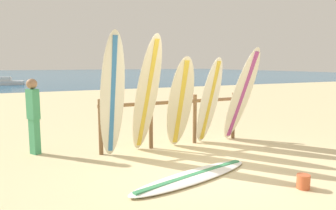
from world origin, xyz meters
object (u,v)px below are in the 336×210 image
Objects in this scene: surfboard_lying_on_sand at (193,176)px; small_boat_offshore at (4,82)px; beachgoer_standing at (33,113)px; surfboard_leaning_left at (147,95)px; surfboard_leaning_far_left at (112,96)px; surfboard_rack at (174,114)px; surfboard_leaning_center at (209,101)px; surfboard_leaning_center_right at (241,96)px; sand_bucket at (303,182)px; surfboard_leaning_center_left at (180,103)px.

small_boat_offshore is (-3.89, 27.06, 0.22)m from surfboard_lying_on_sand.
beachgoer_standing is at bearing 130.86° from surfboard_lying_on_sand.
surfboard_lying_on_sand is at bearing -84.67° from surfboard_leaning_left.
surfboard_leaning_far_left is 2.22m from surfboard_lying_on_sand.
surfboard_leaning_center is at bearing -18.55° from surfboard_rack.
surfboard_leaning_left is 2.35m from surfboard_leaning_center_right.
small_boat_offshore is 28.61m from sand_bucket.
surfboard_leaning_center_right reaches higher than small_boat_offshore.
surfboard_leaning_far_left is 2.34m from surfboard_leaning_center.
surfboard_leaning_center_left reaches higher than surfboard_rack.
surfboard_lying_on_sand is 11.84× the size of sand_bucket.
surfboard_leaning_center is 9.32× the size of sand_bucket.
surfboard_leaning_center_left reaches higher than beachgoer_standing.
surfboard_leaning_far_left reaches higher than surfboard_leaning_center_left.
beachgoer_standing is at bearing 166.44° from surfboard_leaning_center.
surfboard_leaning_center_left is at bearing 69.57° from surfboard_lying_on_sand.
surfboard_leaning_center is 0.62× the size of small_boat_offshore.
surfboard_rack is 1.40× the size of surfboard_leaning_left.
small_boat_offshore is (-3.73, 25.38, -0.98)m from surfboard_leaning_left.
small_boat_offshore is 15.07× the size of sand_bucket.
surfboard_leaning_far_left is 1.78m from beachgoer_standing.
beachgoer_standing is 24.46m from small_boat_offshore.
sand_bucket is (1.46, -2.76, -1.13)m from surfboard_leaning_left.
beachgoer_standing is (-2.93, 0.97, -0.15)m from surfboard_leaning_center_left.
surfboard_leaning_left is at bearing 117.94° from sand_bucket.
surfboard_rack reaches higher than sand_bucket.
sand_bucket is at bearing -108.47° from surfboard_leaning_center_right.
sand_bucket is at bearing -79.54° from small_boat_offshore.
surfboard_leaning_center_left is (1.53, 0.07, -0.23)m from surfboard_leaning_far_left.
beachgoer_standing is (-2.14, 0.98, -0.37)m from surfboard_leaning_left.
surfboard_leaning_left reaches higher than surfboard_leaning_center.
surfboard_leaning_far_left is at bearing -36.50° from beachgoer_standing.
surfboard_rack is 0.44m from surfboard_leaning_center_left.
surfboard_leaning_center_right reaches higher than sand_bucket.
surfboard_rack is 2.19× the size of beachgoer_standing.
surfboard_leaning_center is at bearing 51.05° from surfboard_lying_on_sand.
surfboard_rack is 1.67m from surfboard_leaning_center_right.
surfboard_leaning_center_left is 0.79× the size of surfboard_lying_on_sand.
surfboard_lying_on_sand is at bearing -144.21° from surfboard_leaning_center_right.
small_boat_offshore is at bearing 100.09° from surfboard_leaning_center_left.
surfboard_leaning_left is at bearing 95.33° from surfboard_lying_on_sand.
surfboard_leaning_center_right is at bearing -2.39° from surfboard_leaning_left.
surfboard_leaning_far_left is at bearing -177.42° from surfboard_leaning_center_left.
surfboard_leaning_far_left is 0.97× the size of surfboard_lying_on_sand.
sand_bucket is at bearing -39.53° from surfboard_lying_on_sand.
sand_bucket is at bearing -76.28° from surfboard_leaning_center_left.
beachgoer_standing is (-3.72, 0.90, -0.15)m from surfboard_leaning_center.
surfboard_leaning_center reaches higher than small_boat_offshore.
beachgoer_standing is at bearing -86.27° from small_boat_offshore.
surfboard_rack is 15.85× the size of sand_bucket.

